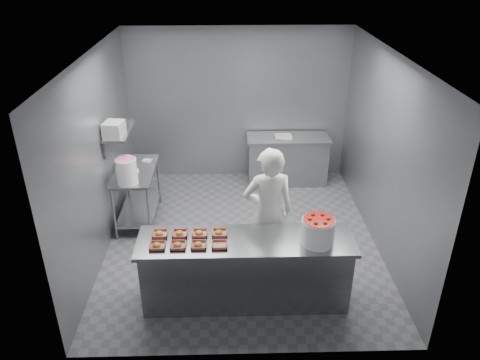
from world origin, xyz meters
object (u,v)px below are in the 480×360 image
back_counter (287,159)px  worker (268,212)px  tray_4 (160,234)px  tray_6 (200,233)px  glaze_bucket (127,171)px  service_counter (246,270)px  tray_1 (178,245)px  prep_table (137,187)px  appliance (114,129)px  tray_5 (180,233)px  tray_0 (157,245)px  tray_3 (220,245)px  tray_7 (220,233)px  strawberry_tub (318,230)px  tray_2 (199,245)px

back_counter → worker: 2.75m
back_counter → tray_4: bearing=-121.7°
tray_6 → glaze_bucket: glaze_bucket is taller
service_counter → tray_1: 0.93m
prep_table → appliance: appliance is taller
tray_4 → tray_5: same height
service_counter → tray_0: size_ratio=13.88×
tray_3 → glaze_bucket: size_ratio=0.40×
tray_4 → tray_7: size_ratio=1.00×
tray_5 → strawberry_tub: (1.63, -0.20, 0.15)m
strawberry_tub → glaze_bucket: (-2.51, 1.59, 0.03)m
appliance → tray_6: bearing=-43.0°
tray_1 → tray_4: same height
back_counter → glaze_bucket: bearing=-145.9°
tray_0 → tray_6: same height
tray_0 → tray_2: 0.48m
worker → appliance: worker is taller
tray_4 → strawberry_tub: bearing=-6.2°
tray_1 → tray_6: size_ratio=1.00×
service_counter → glaze_bucket: bearing=137.9°
prep_table → worker: worker is taller
tray_0 → tray_2: (0.48, 0.00, 0.00)m
tray_3 → worker: worker is taller
tray_2 → worker: 1.13m
tray_7 → worker: 0.79m
prep_table → service_counter: bearing=-49.8°
worker → tray_2: bearing=32.3°
service_counter → tray_6: (-0.55, 0.12, 0.47)m
tray_7 → tray_1: bearing=-153.1°
tray_2 → tray_3: (0.24, 0.00, -0.00)m
tray_6 → glaze_bucket: size_ratio=0.40×
tray_2 → tray_5: same height
tray_3 → tray_4: 0.76m
service_counter → back_counter: 3.37m
service_counter → tray_0: 1.14m
service_counter → worker: bearing=62.3°
tray_4 → tray_7: 0.72m
tray_6 → appliance: appliance is taller
tray_0 → glaze_bucket: (-0.64, 1.63, 0.18)m
tray_4 → tray_6: size_ratio=1.00×
tray_5 → tray_7: (0.48, 0.00, 0.00)m
tray_2 → tray_5: (-0.24, 0.24, 0.00)m
strawberry_tub → glaze_bucket: glaze_bucket is taller
service_counter → back_counter: bearing=74.5°
tray_5 → worker: (1.11, 0.48, -0.01)m
tray_1 → tray_5: size_ratio=1.00×
tray_6 → tray_3: bearing=-45.1°
tray_2 → glaze_bucket: glaze_bucket is taller
tray_0 → tray_2: size_ratio=1.00×
prep_table → worker: 2.41m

